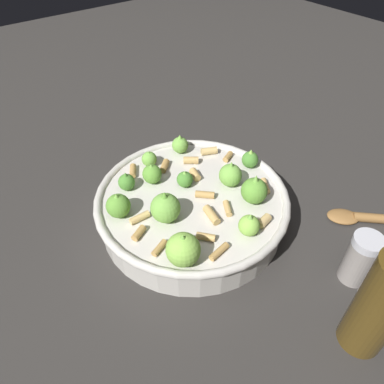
{
  "coord_description": "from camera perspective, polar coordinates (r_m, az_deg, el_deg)",
  "views": [
    {
      "loc": [
        0.25,
        0.33,
        0.44
      ],
      "look_at": [
        0.0,
        0.0,
        0.06
      ],
      "focal_mm": 33.54,
      "sensor_mm": 36.0,
      "label": 1
    }
  ],
  "objects": [
    {
      "name": "pepper_shaker",
      "position": [
        0.55,
        25.18,
        -9.58
      ],
      "size": [
        0.04,
        0.04,
        0.08
      ],
      "color": "gray",
      "rests_on": "ground"
    },
    {
      "name": "ground_plane",
      "position": [
        0.6,
        -0.0,
        -4.35
      ],
      "size": [
        2.4,
        2.4,
        0.0
      ],
      "primitive_type": "plane",
      "color": "#2D2B28"
    },
    {
      "name": "cooking_pan",
      "position": [
        0.58,
        -0.02,
        -2.08
      ],
      "size": [
        0.31,
        0.31,
        0.11
      ],
      "color": "beige",
      "rests_on": "ground"
    },
    {
      "name": "olive_oil_bottle",
      "position": [
        0.46,
        27.92,
        -15.34
      ],
      "size": [
        0.05,
        0.05,
        0.2
      ],
      "color": "#4C3814",
      "rests_on": "ground"
    }
  ]
}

